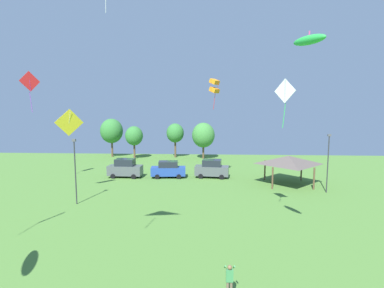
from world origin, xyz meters
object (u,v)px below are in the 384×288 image
at_px(kite_flying_7, 214,86).
at_px(parked_car_second_from_left, 168,169).
at_px(parked_car_third_from_left, 212,169).
at_px(parked_car_leftmost, 125,168).
at_px(person_standing_mid_field, 230,279).
at_px(kite_flying_9, 69,123).
at_px(kite_flying_1, 30,83).
at_px(treeline_tree_0, 112,131).
at_px(light_post_0, 328,160).
at_px(light_post_1, 75,168).
at_px(kite_flying_6, 309,40).
at_px(treeline_tree_1, 134,136).
at_px(treeline_tree_3, 203,135).
at_px(treeline_tree_2, 175,133).
at_px(park_pavilion, 288,160).
at_px(kite_flying_5, 285,93).

distance_m(kite_flying_7, parked_car_second_from_left, 12.79).
bearing_deg(parked_car_third_from_left, parked_car_leftmost, -170.96).
relative_size(parked_car_leftmost, parked_car_third_from_left, 0.98).
distance_m(person_standing_mid_field, kite_flying_9, 24.15).
bearing_deg(kite_flying_7, kite_flying_1, -170.55).
relative_size(parked_car_second_from_left, treeline_tree_0, 0.64).
xyz_separation_m(kite_flying_9, parked_car_second_from_left, (9.32, 8.91, -6.79)).
bearing_deg(kite_flying_1, parked_car_second_from_left, 18.83).
height_order(light_post_0, light_post_1, light_post_0).
bearing_deg(kite_flying_1, person_standing_mid_field, -42.99).
bearing_deg(kite_flying_6, treeline_tree_0, 121.12).
height_order(person_standing_mid_field, parked_car_leftmost, parked_car_leftmost).
xyz_separation_m(parked_car_third_from_left, light_post_1, (-13.52, -12.17, 2.42)).
height_order(kite_flying_6, treeline_tree_1, kite_flying_6).
distance_m(treeline_tree_0, treeline_tree_3, 17.93).
xyz_separation_m(parked_car_second_from_left, light_post_0, (18.72, -6.37, 2.58)).
relative_size(person_standing_mid_field, parked_car_leftmost, 0.38).
distance_m(treeline_tree_1, treeline_tree_3, 12.94).
relative_size(light_post_0, treeline_tree_1, 1.08).
height_order(treeline_tree_1, treeline_tree_2, treeline_tree_2).
relative_size(parked_car_leftmost, park_pavilion, 0.75).
bearing_deg(park_pavilion, kite_flying_5, -106.92).
bearing_deg(kite_flying_6, parked_car_second_from_left, 115.38).
bearing_deg(parked_car_third_from_left, treeline_tree_2, 119.01).
height_order(parked_car_third_from_left, light_post_1, light_post_1).
bearing_deg(parked_car_second_from_left, light_post_0, -23.44).
relative_size(person_standing_mid_field, kite_flying_9, 0.60).
height_order(parked_car_second_from_left, treeline_tree_2, treeline_tree_2).
height_order(parked_car_leftmost, treeline_tree_0, treeline_tree_0).
bearing_deg(parked_car_leftmost, treeline_tree_1, 101.09).
distance_m(kite_flying_6, kite_flying_7, 21.62).
relative_size(kite_flying_5, treeline_tree_0, 0.51).
distance_m(parked_car_second_from_left, treeline_tree_2, 17.52).
distance_m(parked_car_third_from_left, light_post_0, 14.66).
bearing_deg(treeline_tree_1, park_pavilion, -37.02).
bearing_deg(treeline_tree_0, park_pavilion, -34.90).
bearing_deg(kite_flying_5, kite_flying_9, 160.47).
bearing_deg(parked_car_leftmost, treeline_tree_3, 58.21).
bearing_deg(parked_car_leftmost, kite_flying_7, -5.58).
distance_m(kite_flying_1, treeline_tree_2, 27.88).
relative_size(treeline_tree_0, treeline_tree_1, 1.21).
relative_size(person_standing_mid_field, park_pavilion, 0.28).
xyz_separation_m(light_post_1, treeline_tree_0, (-5.73, 28.96, 1.41)).
distance_m(kite_flying_6, treeline_tree_0, 47.34).
height_order(kite_flying_7, parked_car_leftmost, kite_flying_7).
distance_m(parked_car_leftmost, light_post_1, 12.06).
distance_m(kite_flying_5, treeline_tree_3, 33.10).
distance_m(kite_flying_9, parked_car_leftmost, 11.56).
relative_size(kite_flying_1, parked_car_second_from_left, 1.01).
bearing_deg(kite_flying_7, parked_car_third_from_left, 95.94).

